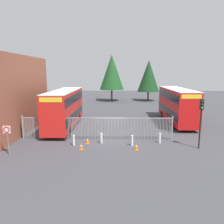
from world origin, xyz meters
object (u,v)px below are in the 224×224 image
object	(u,v)px
double_decker_bus_behind_fence_left	(177,104)
bollard_near_right	(132,141)
traffic_cone_mid_forecourt	(136,147)
bollard_center_front	(101,138)
traffic_cone_by_gate	(87,140)
traffic_light_kerbside	(201,115)
double_decker_bus_near_gate	(65,107)
bollard_far_right	(160,138)
speed_limit_sign_post	(7,133)
bollard_near_left	(74,140)
traffic_cone_near_kerb	(81,146)

from	to	relation	value
double_decker_bus_behind_fence_left	bollard_near_right	bearing A→B (deg)	-124.34
double_decker_bus_behind_fence_left	traffic_cone_mid_forecourt	world-z (taller)	double_decker_bus_behind_fence_left
double_decker_bus_behind_fence_left	traffic_cone_mid_forecourt	bearing A→B (deg)	-120.33
bollard_center_front	bollard_near_right	size ratio (longest dim) A/B	1.00
traffic_cone_by_gate	traffic_light_kerbside	size ratio (longest dim) A/B	0.14
double_decker_bus_near_gate	traffic_cone_mid_forecourt	bearing A→B (deg)	-44.47
bollard_center_front	bollard_near_right	xyz separation A→B (m)	(2.80, -0.68, 0.00)
double_decker_bus_behind_fence_left	bollard_far_right	world-z (taller)	double_decker_bus_behind_fence_left
double_decker_bus_behind_fence_left	speed_limit_sign_post	xyz separation A→B (m)	(-16.52, -11.70, -0.65)
bollard_near_left	speed_limit_sign_post	bearing A→B (deg)	-154.72
bollard_far_right	traffic_cone_by_gate	world-z (taller)	bollard_far_right
traffic_cone_mid_forecourt	bollard_near_right	bearing A→B (deg)	103.37
bollard_near_left	traffic_light_kerbside	distance (m)	11.28
bollard_center_front	traffic_cone_near_kerb	xyz separation A→B (m)	(-1.61, -1.79, -0.19)
bollard_near_right	bollard_far_right	distance (m)	2.75
traffic_cone_by_gate	bollard_far_right	bearing A→B (deg)	2.39
speed_limit_sign_post	traffic_light_kerbside	bearing A→B (deg)	5.90
double_decker_bus_near_gate	traffic_light_kerbside	bearing A→B (deg)	-28.29
double_decker_bus_near_gate	bollard_far_right	bearing A→B (deg)	-29.23
double_decker_bus_near_gate	traffic_cone_by_gate	xyz separation A→B (m)	(3.39, -5.94, -2.13)
bollard_center_front	traffic_cone_by_gate	bearing A→B (deg)	-173.95
bollard_far_right	traffic_cone_mid_forecourt	bearing A→B (deg)	-140.41
speed_limit_sign_post	bollard_far_right	bearing A→B (deg)	13.65
bollard_near_left	traffic_light_kerbside	bearing A→B (deg)	-3.35
bollard_near_left	traffic_cone_near_kerb	world-z (taller)	bollard_near_left
bollard_center_front	traffic_cone_mid_forecourt	world-z (taller)	bollard_center_front
double_decker_bus_behind_fence_left	bollard_near_right	size ratio (longest dim) A/B	11.38
double_decker_bus_behind_fence_left	bollard_near_left	xyz separation A→B (m)	(-11.70, -9.42, -1.95)
bollard_near_left	bollard_near_right	world-z (taller)	same
traffic_cone_near_kerb	double_decker_bus_behind_fence_left	bearing A→B (deg)	44.16
double_decker_bus_near_gate	bollard_near_right	xyz separation A→B (m)	(7.49, -6.48, -1.95)
traffic_cone_near_kerb	bollard_near_right	bearing A→B (deg)	14.06
bollard_near_right	traffic_light_kerbside	bearing A→B (deg)	-6.23
bollard_far_right	speed_limit_sign_post	xyz separation A→B (m)	(-12.70, -3.08, 1.30)
bollard_center_front	bollard_far_right	bearing A→B (deg)	1.51
bollard_near_left	traffic_cone_near_kerb	distance (m)	1.42
traffic_cone_near_kerb	traffic_light_kerbside	world-z (taller)	traffic_light_kerbside
traffic_cone_near_kerb	speed_limit_sign_post	distance (m)	5.97
double_decker_bus_behind_fence_left	speed_limit_sign_post	bearing A→B (deg)	-144.70
traffic_cone_near_kerb	traffic_cone_mid_forecourt	bearing A→B (deg)	-0.26
traffic_cone_by_gate	traffic_light_kerbside	bearing A→B (deg)	-6.79
bollard_far_right	traffic_light_kerbside	xyz separation A→B (m)	(3.09, -1.45, 2.51)
bollard_near_right	traffic_cone_mid_forecourt	distance (m)	1.17
bollard_near_right	speed_limit_sign_post	bearing A→B (deg)	-167.36
bollard_near_right	speed_limit_sign_post	distance (m)	10.41
bollard_center_front	bollard_far_right	xyz separation A→B (m)	(5.43, 0.14, 0.00)
traffic_cone_near_kerb	double_decker_bus_near_gate	bearing A→B (deg)	112.05
traffic_cone_by_gate	double_decker_bus_behind_fence_left	bearing A→B (deg)	40.14
bollard_center_front	double_decker_bus_near_gate	bearing A→B (deg)	128.91
double_decker_bus_near_gate	speed_limit_sign_post	distance (m)	9.14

